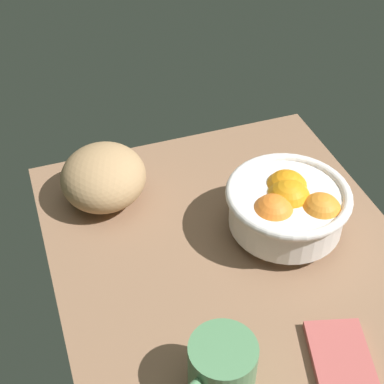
# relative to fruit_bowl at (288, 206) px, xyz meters

# --- Properties ---
(ground_plane) EXTENTS (0.67, 0.55, 0.03)m
(ground_plane) POSITION_rel_fruit_bowl_xyz_m (0.03, -0.10, -0.07)
(ground_plane) COLOR #856147
(fruit_bowl) EXTENTS (0.20, 0.20, 0.10)m
(fruit_bowl) POSITION_rel_fruit_bowl_xyz_m (0.00, 0.00, 0.00)
(fruit_bowl) COLOR white
(fruit_bowl) RESTS_ON ground
(bread_loaf) EXTENTS (0.19, 0.19, 0.10)m
(bread_loaf) POSITION_rel_fruit_bowl_xyz_m (-0.18, -0.26, -0.01)
(bread_loaf) COLOR tan
(bread_loaf) RESTS_ON ground
(napkin_folded) EXTENTS (0.15, 0.11, 0.01)m
(napkin_folded) POSITION_rel_fruit_bowl_xyz_m (0.25, -0.04, -0.05)
(napkin_folded) COLOR #AF504C
(napkin_folded) RESTS_ON ground
(mug) EXTENTS (0.09, 0.12, 0.08)m
(mug) POSITION_rel_fruit_bowl_xyz_m (0.22, -0.20, -0.02)
(mug) COLOR #4F8256
(mug) RESTS_ON ground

